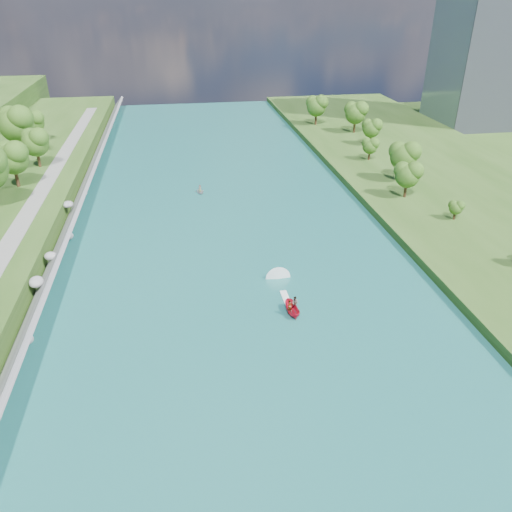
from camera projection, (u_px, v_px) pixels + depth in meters
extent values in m
plane|color=#2D5119|center=(250.00, 336.00, 59.69)|extent=(260.00, 260.00, 0.00)
cube|color=#1A6258|center=(231.00, 258.00, 77.07)|extent=(55.00, 240.00, 0.10)
cube|color=slate|center=(54.00, 261.00, 72.60)|extent=(3.54, 236.00, 4.05)
ellipsoid|color=gray|center=(27.00, 340.00, 56.94)|extent=(1.47, 1.47, 1.14)
ellipsoid|color=gray|center=(36.00, 282.00, 65.73)|extent=(1.85, 2.28, 1.37)
ellipsoid|color=gray|center=(50.00, 256.00, 72.68)|extent=(1.71, 1.65, 1.21)
ellipsoid|color=gray|center=(69.00, 236.00, 81.70)|extent=(1.42, 1.69, 1.05)
ellipsoid|color=gray|center=(68.00, 204.00, 88.78)|extent=(1.89, 2.24, 1.04)
ellipsoid|color=gray|center=(84.00, 193.00, 97.45)|extent=(1.14, 1.17, 0.79)
ellipsoid|color=gray|center=(88.00, 177.00, 104.89)|extent=(1.01, 1.10, 0.58)
cube|color=gray|center=(3.00, 254.00, 70.83)|extent=(3.00, 200.00, 0.10)
cube|color=gray|center=(489.00, 16.00, 139.86)|extent=(22.00, 22.00, 60.00)
ellipsoid|color=#2B5015|center=(13.00, 160.00, 92.74)|extent=(6.24, 6.24, 10.39)
ellipsoid|color=#2B5015|center=(36.00, 144.00, 103.45)|extent=(5.83, 5.83, 9.72)
ellipsoid|color=#2B5015|center=(17.00, 126.00, 109.61)|extent=(7.91, 7.91, 13.18)
ellipsoid|color=#2B5015|center=(34.00, 123.00, 120.91)|extent=(5.44, 5.44, 9.06)
ellipsoid|color=#2B5015|center=(456.00, 208.00, 85.50)|extent=(2.45, 2.45, 4.08)
ellipsoid|color=#2B5015|center=(407.00, 176.00, 93.85)|extent=(4.93, 4.93, 8.21)
ellipsoid|color=#2B5015|center=(404.00, 158.00, 101.62)|extent=(5.86, 5.86, 9.76)
ellipsoid|color=#2B5015|center=(370.00, 147.00, 115.12)|extent=(3.70, 3.70, 6.16)
ellipsoid|color=#2B5015|center=(371.00, 129.00, 126.07)|extent=(4.74, 4.74, 7.89)
ellipsoid|color=#2B5015|center=(356.00, 114.00, 136.51)|extent=(6.03, 6.03, 10.05)
ellipsoid|color=#2B5015|center=(316.00, 107.00, 144.69)|extent=(5.98, 5.98, 9.96)
imported|color=red|center=(292.00, 309.00, 63.45)|extent=(1.74, 3.83, 1.44)
imported|color=#66605B|center=(290.00, 307.00, 62.78)|extent=(0.81, 0.69, 1.86)
imported|color=#66605B|center=(295.00, 303.00, 63.71)|extent=(1.09, 1.05, 1.77)
cube|color=white|center=(287.00, 300.00, 66.38)|extent=(0.90, 5.00, 0.06)
imported|color=gray|center=(200.00, 191.00, 101.56)|extent=(2.27, 2.94, 0.56)
imported|color=#66605B|center=(200.00, 188.00, 101.26)|extent=(0.77, 0.63, 1.35)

